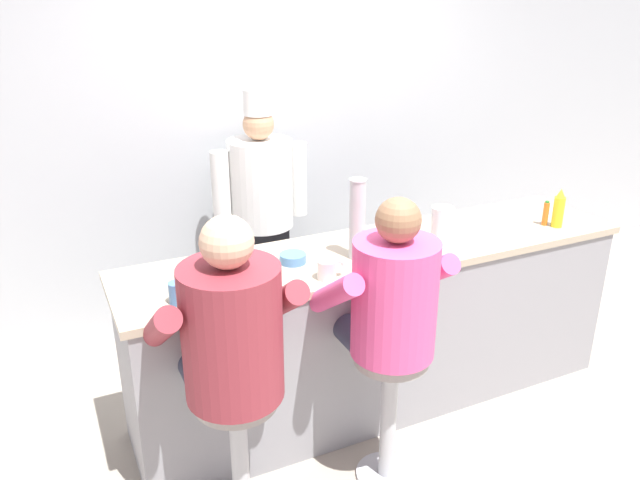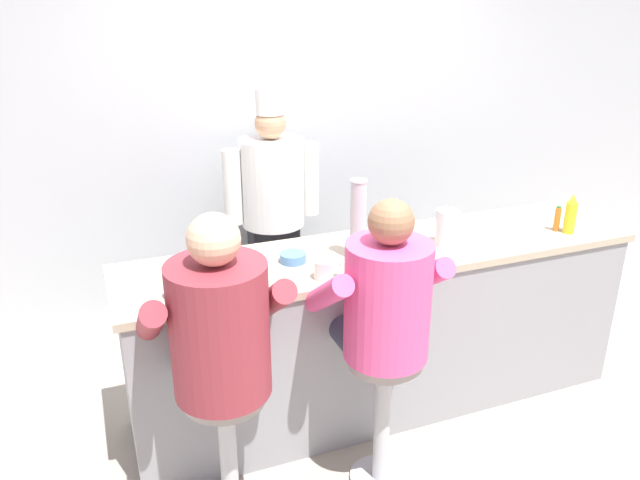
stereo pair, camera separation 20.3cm
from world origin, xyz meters
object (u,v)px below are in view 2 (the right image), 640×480
(cereal_bowl, at_px, (293,257))
(coffee_mug_white, at_px, (325,270))
(mustard_bottle_yellow, at_px, (571,215))
(breakfast_plate, at_px, (226,270))
(coffee_mug_blue, at_px, (174,288))
(cook_in_whites_near, at_px, (273,203))
(diner_seated_maroon, at_px, (219,337))
(diner_seated_pink, at_px, (384,309))
(cup_stack_steel, at_px, (358,220))
(water_pitcher_clear, at_px, (447,228))
(ketchup_bottle_red, at_px, (406,230))
(hot_sauce_bottle_orange, at_px, (557,219))

(cereal_bowl, xyz_separation_m, coffee_mug_white, (0.08, -0.25, 0.02))
(mustard_bottle_yellow, xyz_separation_m, breakfast_plate, (-1.94, 0.17, -0.09))
(mustard_bottle_yellow, relative_size, coffee_mug_white, 1.63)
(coffee_mug_blue, xyz_separation_m, cook_in_whites_near, (0.84, 1.24, -0.09))
(breakfast_plate, xyz_separation_m, coffee_mug_white, (0.42, -0.24, 0.03))
(breakfast_plate, bearing_deg, diner_seated_maroon, -106.44)
(coffee_mug_blue, bearing_deg, diner_seated_pink, -23.82)
(breakfast_plate, height_order, cook_in_whites_near, cook_in_whites_near)
(cup_stack_steel, height_order, cook_in_whites_near, cook_in_whites_near)
(mustard_bottle_yellow, relative_size, cup_stack_steel, 0.55)
(mustard_bottle_yellow, distance_m, diner_seated_pink, 1.42)
(cup_stack_steel, xyz_separation_m, diner_seated_maroon, (-0.83, -0.48, -0.23))
(coffee_mug_blue, relative_size, cook_in_whites_near, 0.07)
(breakfast_plate, bearing_deg, diner_seated_pink, -44.02)
(water_pitcher_clear, height_order, coffee_mug_blue, water_pitcher_clear)
(diner_seated_pink, bearing_deg, coffee_mug_blue, 156.18)
(ketchup_bottle_red, xyz_separation_m, water_pitcher_clear, (0.24, -0.02, -0.02))
(mustard_bottle_yellow, height_order, diner_seated_pink, diner_seated_pink)
(mustard_bottle_yellow, bearing_deg, water_pitcher_clear, 173.31)
(breakfast_plate, relative_size, cereal_bowl, 1.68)
(hot_sauce_bottle_orange, relative_size, diner_seated_pink, 0.10)
(ketchup_bottle_red, distance_m, cook_in_whites_near, 1.20)
(ketchup_bottle_red, xyz_separation_m, hot_sauce_bottle_orange, (0.95, -0.05, -0.05))
(cup_stack_steel, height_order, diner_seated_pink, diner_seated_pink)
(cook_in_whites_near, bearing_deg, cereal_bowl, -101.61)
(diner_seated_pink, bearing_deg, mustard_bottle_yellow, 15.86)
(diner_seated_pink, bearing_deg, diner_seated_maroon, 179.85)
(coffee_mug_blue, bearing_deg, cup_stack_steel, 6.51)
(breakfast_plate, bearing_deg, water_pitcher_clear, -4.04)
(water_pitcher_clear, height_order, cup_stack_steel, cup_stack_steel)
(coffee_mug_white, distance_m, diner_seated_maroon, 0.67)
(ketchup_bottle_red, relative_size, coffee_mug_white, 1.79)
(breakfast_plate, height_order, cup_stack_steel, cup_stack_steel)
(cup_stack_steel, height_order, diner_seated_maroon, diner_seated_maroon)
(diner_seated_maroon, bearing_deg, water_pitcher_clear, 19.30)
(cup_stack_steel, bearing_deg, water_pitcher_clear, -1.16)
(hot_sauce_bottle_orange, relative_size, diner_seated_maroon, 0.10)
(breakfast_plate, xyz_separation_m, cup_stack_steel, (0.67, -0.07, 0.20))
(cup_stack_steel, bearing_deg, cereal_bowl, 165.81)
(cereal_bowl, relative_size, cook_in_whites_near, 0.08)
(diner_seated_maroon, relative_size, diner_seated_pink, 1.02)
(breakfast_plate, bearing_deg, cup_stack_steel, -6.27)
(hot_sauce_bottle_orange, distance_m, breakfast_plate, 1.90)
(water_pitcher_clear, bearing_deg, cook_in_whites_near, 118.60)
(ketchup_bottle_red, height_order, cook_in_whites_near, cook_in_whites_near)
(mustard_bottle_yellow, relative_size, water_pitcher_clear, 1.14)
(mustard_bottle_yellow, relative_size, diner_seated_maroon, 0.15)
(ketchup_bottle_red, relative_size, cereal_bowl, 1.86)
(hot_sauce_bottle_orange, distance_m, coffee_mug_blue, 2.17)
(diner_seated_maroon, bearing_deg, diner_seated_pink, -0.15)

